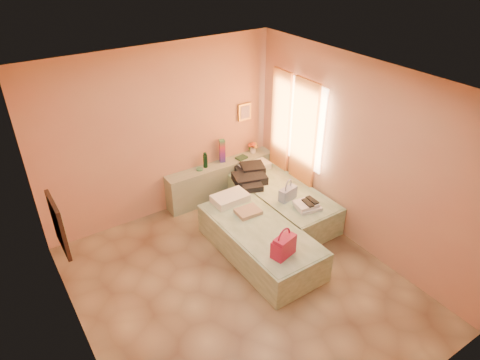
% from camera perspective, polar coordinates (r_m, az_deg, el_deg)
% --- Properties ---
extents(ground, '(4.50, 4.50, 0.00)m').
position_cam_1_polar(ground, '(6.00, 0.09, -13.99)').
color(ground, tan).
rests_on(ground, ground).
extents(room_walls, '(4.02, 4.51, 2.81)m').
position_cam_1_polar(room_walls, '(5.42, -1.40, 4.08)').
color(room_walls, tan).
rests_on(room_walls, ground).
extents(headboard_ledge, '(2.05, 0.30, 0.65)m').
position_cam_1_polar(headboard_ledge, '(7.63, -2.53, 0.03)').
color(headboard_ledge, '#9AA788').
rests_on(headboard_ledge, ground).
extents(bed_left, '(0.92, 2.01, 0.50)m').
position_cam_1_polar(bed_left, '(6.33, 2.64, -8.12)').
color(bed_left, beige).
rests_on(bed_left, ground).
extents(bed_right, '(0.92, 2.01, 0.50)m').
position_cam_1_polar(bed_right, '(7.20, 5.44, -2.88)').
color(bed_right, beige).
rests_on(bed_right, ground).
extents(water_bottle, '(0.09, 0.09, 0.26)m').
position_cam_1_polar(water_bottle, '(7.32, -4.65, 2.65)').
color(water_bottle, '#163C23').
rests_on(water_bottle, headboard_ledge).
extents(rainbow_box, '(0.12, 0.12, 0.42)m').
position_cam_1_polar(rainbow_box, '(7.44, -2.39, 3.90)').
color(rainbow_box, '#B5163C').
rests_on(rainbow_box, headboard_ledge).
extents(small_dish, '(0.14, 0.14, 0.03)m').
position_cam_1_polar(small_dish, '(7.29, -5.41, 1.43)').
color(small_dish, '#4C8B5D').
rests_on(small_dish, headboard_ledge).
extents(green_book, '(0.21, 0.17, 0.03)m').
position_cam_1_polar(green_book, '(7.63, 0.20, 3.00)').
color(green_book, '#254630').
rests_on(green_book, headboard_ledge).
extents(flower_vase, '(0.23, 0.23, 0.24)m').
position_cam_1_polar(flower_vase, '(7.79, 1.77, 4.49)').
color(flower_vase, white).
rests_on(flower_vase, headboard_ledge).
extents(magenta_handbag, '(0.36, 0.26, 0.30)m').
position_cam_1_polar(magenta_handbag, '(5.64, 5.82, -8.71)').
color(magenta_handbag, '#B5163C').
rests_on(magenta_handbag, bed_left).
extents(khaki_garment, '(0.37, 0.30, 0.06)m').
position_cam_1_polar(khaki_garment, '(6.43, 1.08, -4.24)').
color(khaki_garment, tan).
rests_on(khaki_garment, bed_left).
extents(clothes_pile, '(0.74, 0.74, 0.17)m').
position_cam_1_polar(clothes_pile, '(7.21, 1.61, 0.48)').
color(clothes_pile, black).
rests_on(clothes_pile, bed_right).
extents(blue_handbag, '(0.33, 0.20, 0.20)m').
position_cam_1_polar(blue_handbag, '(6.76, 6.39, -1.82)').
color(blue_handbag, '#3D5293').
rests_on(blue_handbag, bed_right).
extents(towel_stack, '(0.40, 0.37, 0.10)m').
position_cam_1_polar(towel_stack, '(6.62, 9.03, -3.36)').
color(towel_stack, white).
rests_on(towel_stack, bed_right).
extents(sandal_pair, '(0.20, 0.25, 0.02)m').
position_cam_1_polar(sandal_pair, '(6.60, 9.38, -2.87)').
color(sandal_pair, black).
rests_on(sandal_pair, towel_stack).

